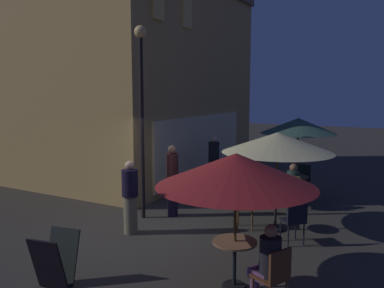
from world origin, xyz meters
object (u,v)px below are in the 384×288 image
at_px(cafe_table_1, 296,184).
at_px(patio_umbrella_1, 298,126).
at_px(patron_standing_4, 130,197).
at_px(menu_sandwich_board, 55,260).
at_px(patron_seated_0, 293,183).
at_px(patron_seated_1, 267,261).
at_px(street_lamp_near_corner, 141,94).
at_px(cafe_chair_1, 242,205).
at_px(cafe_chair_0, 295,217).
at_px(cafe_chair_4, 275,273).
at_px(cafe_table_0, 276,209).
at_px(patio_umbrella_2, 236,170).
at_px(cafe_table_2, 235,254).
at_px(cafe_chair_3, 303,178).
at_px(patron_standing_3, 214,163).
at_px(cafe_chair_2, 292,189).
at_px(patio_umbrella_0, 277,143).
at_px(patron_standing_2, 172,180).

xyz_separation_m(cafe_table_1, patio_umbrella_1, (0.00, -0.00, 1.65)).
xyz_separation_m(cafe_table_1, patron_standing_4, (-4.24, 2.61, 0.29)).
xyz_separation_m(menu_sandwich_board, patron_seated_0, (6.18, -2.22, 0.24)).
bearing_deg(patron_seated_1, street_lamp_near_corner, -6.42).
height_order(cafe_table_1, cafe_chair_1, cafe_chair_1).
height_order(patio_umbrella_1, patron_standing_4, patio_umbrella_1).
xyz_separation_m(cafe_chair_0, cafe_chair_4, (-2.65, -0.39, -0.00)).
height_order(cafe_table_0, patio_umbrella_2, patio_umbrella_2).
bearing_deg(cafe_table_2, street_lamp_near_corner, 56.53).
height_order(cafe_chair_3, patron_standing_4, patron_standing_4).
height_order(cafe_chair_0, patron_standing_3, patron_standing_3).
relative_size(street_lamp_near_corner, cafe_chair_2, 4.97).
xyz_separation_m(patio_umbrella_2, patron_seated_0, (4.81, 0.31, -1.23)).
bearing_deg(street_lamp_near_corner, cafe_chair_4, -122.16).
distance_m(cafe_chair_0, cafe_chair_4, 2.68).
bearing_deg(patio_umbrella_2, cafe_chair_0, -9.51).
height_order(cafe_chair_2, patron_seated_1, patron_seated_1).
bearing_deg(patron_seated_1, patron_standing_4, 3.27).
relative_size(patio_umbrella_0, patio_umbrella_1, 1.03).
bearing_deg(patron_standing_3, cafe_table_1, -11.69).
height_order(cafe_chair_0, patron_seated_0, patron_seated_0).
distance_m(cafe_table_2, patron_seated_0, 4.83).
distance_m(patron_seated_1, patron_standing_4, 3.93).
height_order(cafe_chair_2, patron_standing_4, patron_standing_4).
bearing_deg(street_lamp_near_corner, cafe_table_1, -43.07).
height_order(cafe_chair_3, cafe_chair_4, cafe_chair_4).
bearing_deg(patron_seated_0, patron_standing_4, 136.64).
bearing_deg(patio_umbrella_2, patron_seated_1, -115.94).
relative_size(cafe_table_2, cafe_chair_0, 0.81).
bearing_deg(cafe_chair_3, cafe_table_2, 2.89).
bearing_deg(menu_sandwich_board, cafe_table_2, -71.73).
relative_size(patio_umbrella_1, cafe_chair_2, 2.55).
bearing_deg(patron_seated_1, cafe_chair_2, -53.54).
relative_size(cafe_table_1, patron_standing_3, 0.43).
xyz_separation_m(cafe_table_0, patio_umbrella_2, (-2.93, -0.22, 1.44)).
distance_m(patio_umbrella_0, patron_seated_0, 2.30).
distance_m(cafe_chair_0, patron_standing_4, 3.54).
relative_size(menu_sandwich_board, cafe_chair_0, 0.91).
height_order(cafe_chair_4, patron_standing_3, patron_standing_3).
bearing_deg(patron_standing_2, cafe_chair_1, 154.43).
relative_size(cafe_chair_4, patron_standing_2, 0.53).
height_order(cafe_chair_1, patron_standing_4, patron_standing_4).
distance_m(patio_umbrella_0, cafe_chair_3, 3.63).
bearing_deg(cafe_chair_0, patron_standing_3, 3.49).
relative_size(street_lamp_near_corner, patron_standing_2, 2.59).
bearing_deg(patio_umbrella_1, street_lamp_near_corner, 136.93).
xyz_separation_m(street_lamp_near_corner, cafe_chair_4, (-2.61, -4.15, -2.50)).
relative_size(patio_umbrella_0, patron_standing_4, 1.51).
xyz_separation_m(cafe_chair_0, patron_standing_2, (0.43, 3.19, 0.34)).
relative_size(cafe_chair_1, cafe_chair_4, 0.95).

